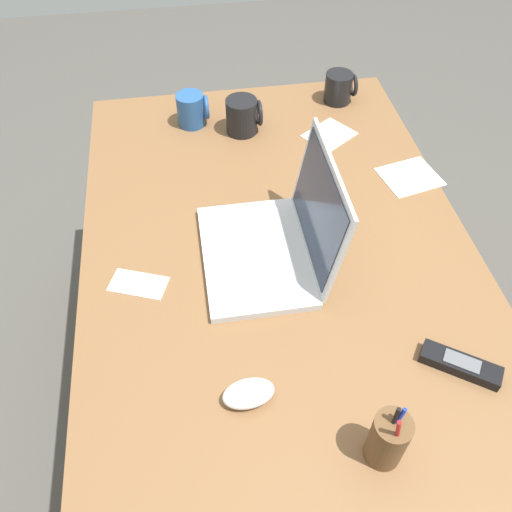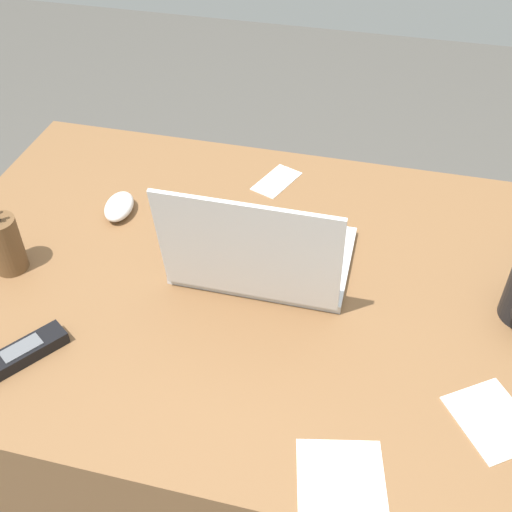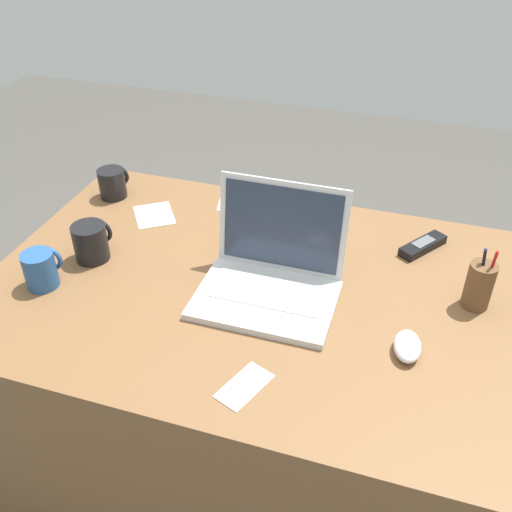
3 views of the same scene
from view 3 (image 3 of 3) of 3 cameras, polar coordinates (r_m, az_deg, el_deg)
ground_plane at (r=1.99m, az=0.58°, el=-19.26°), size 6.00×6.00×0.00m
desk at (r=1.71m, az=0.65°, el=-12.37°), size 1.39×0.91×0.71m
laptop at (r=1.42m, az=1.45°, el=-1.86°), size 0.33×0.28×0.25m
computer_mouse at (r=1.32m, az=14.56°, el=-8.52°), size 0.07×0.10×0.04m
coffee_mug_white at (r=1.60m, az=-15.80°, el=1.37°), size 0.09×0.10×0.10m
coffee_mug_tall at (r=1.87m, az=-13.82°, el=6.96°), size 0.08×0.09×0.09m
coffee_mug_spare at (r=1.54m, az=-20.26°, el=-1.19°), size 0.08×0.09×0.09m
cordless_phone at (r=1.65m, az=15.97°, el=0.99°), size 0.12×0.15×0.03m
pen_holder at (r=1.47m, az=20.96°, el=-2.66°), size 0.06×0.06×0.17m
paper_note_near_laptop at (r=1.82m, az=-1.54°, el=5.54°), size 0.16×0.17×0.00m
paper_note_left at (r=1.77m, az=-9.92°, el=3.96°), size 0.16×0.17×0.00m
paper_note_right at (r=1.22m, az=-1.14°, el=-12.59°), size 0.10×0.14×0.00m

